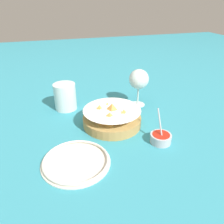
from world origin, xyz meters
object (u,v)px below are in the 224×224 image
(wine_glass, at_px, (139,80))
(beer_mug, at_px, (65,97))
(sauce_cup, at_px, (161,138))
(side_plate, at_px, (76,161))
(food_basket, at_px, (112,118))

(wine_glass, bearing_deg, beer_mug, 79.68)
(sauce_cup, bearing_deg, side_plate, 94.33)
(food_basket, relative_size, beer_mug, 1.61)
(sauce_cup, xyz_separation_m, side_plate, (-0.02, 0.30, -0.01))
(sauce_cup, height_order, beer_mug, beer_mug)
(sauce_cup, relative_size, wine_glass, 0.68)
(sauce_cup, bearing_deg, wine_glass, -7.48)
(wine_glass, height_order, side_plate, wine_glass)
(sauce_cup, xyz_separation_m, wine_glass, (0.30, -0.04, 0.10))
(wine_glass, relative_size, side_plate, 0.80)
(food_basket, distance_m, wine_glass, 0.23)
(wine_glass, distance_m, beer_mug, 0.33)
(beer_mug, height_order, side_plate, beer_mug)
(food_basket, height_order, wine_glass, wine_glass)
(food_basket, distance_m, beer_mug, 0.25)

